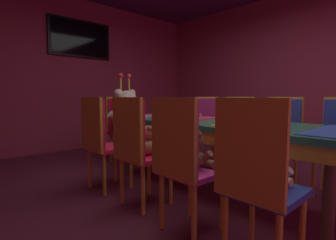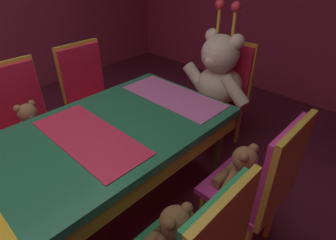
# 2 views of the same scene
# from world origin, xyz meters

# --- Properties ---
(ground_plane) EXTENTS (7.90, 7.90, 0.00)m
(ground_plane) POSITION_xyz_m (0.00, 0.00, 0.00)
(ground_plane) COLOR #591E33
(wall_back) EXTENTS (5.20, 0.12, 2.80)m
(wall_back) POSITION_xyz_m (0.00, 3.20, 1.40)
(wall_back) COLOR #99334C
(wall_back) RESTS_ON ground_plane
(wall_right) EXTENTS (0.12, 6.40, 2.80)m
(wall_right) POSITION_xyz_m (2.60, 0.00, 1.40)
(wall_right) COLOR #99334C
(wall_right) RESTS_ON ground_plane
(banquet_table) EXTENTS (0.90, 2.48, 0.75)m
(banquet_table) POSITION_xyz_m (0.00, 0.00, 0.65)
(banquet_table) COLOR #26724C
(banquet_table) RESTS_ON ground_plane
(chair_left_0) EXTENTS (0.42, 0.41, 0.98)m
(chair_left_0) POSITION_xyz_m (-0.85, -0.88, 0.60)
(chair_left_0) COLOR #2D47B2
(chair_left_0) RESTS_ON ground_plane
(teddy_left_0) EXTENTS (0.22, 0.29, 0.27)m
(teddy_left_0) POSITION_xyz_m (-0.70, -0.88, 0.57)
(teddy_left_0) COLOR beige
(teddy_left_0) RESTS_ON chair_left_0
(chair_left_1) EXTENTS (0.42, 0.41, 0.98)m
(chair_left_1) POSITION_xyz_m (-0.86, -0.32, 0.60)
(chair_left_1) COLOR #CC338C
(chair_left_1) RESTS_ON ground_plane
(teddy_left_1) EXTENTS (0.24, 0.31, 0.29)m
(teddy_left_1) POSITION_xyz_m (-0.72, -0.32, 0.58)
(teddy_left_1) COLOR brown
(teddy_left_1) RESTS_ON chair_left_1
(chair_left_2) EXTENTS (0.42, 0.41, 0.98)m
(chair_left_2) POSITION_xyz_m (-0.83, 0.27, 0.60)
(chair_left_2) COLOR red
(chair_left_2) RESTS_ON ground_plane
(teddy_left_2) EXTENTS (0.23, 0.29, 0.27)m
(teddy_left_2) POSITION_xyz_m (-0.69, 0.27, 0.58)
(teddy_left_2) COLOR #9E7247
(teddy_left_2) RESTS_ON chair_left_2
(chair_left_3) EXTENTS (0.42, 0.41, 0.98)m
(chair_left_3) POSITION_xyz_m (-0.86, 0.86, 0.60)
(chair_left_3) COLOR red
(chair_left_3) RESTS_ON ground_plane
(chair_right_1) EXTENTS (0.42, 0.41, 0.98)m
(chair_right_1) POSITION_xyz_m (0.83, -0.29, 0.60)
(chair_right_1) COLOR #2D47B2
(chair_right_1) RESTS_ON ground_plane
(teddy_right_1) EXTENTS (0.26, 0.34, 0.32)m
(teddy_right_1) POSITION_xyz_m (0.69, -0.29, 0.59)
(teddy_right_1) COLOR olive
(teddy_right_1) RESTS_ON chair_right_1
(chair_right_2) EXTENTS (0.42, 0.41, 0.98)m
(chair_right_2) POSITION_xyz_m (0.84, 0.31, 0.60)
(chair_right_2) COLOR #268C4C
(chair_right_2) RESTS_ON ground_plane
(teddy_right_2) EXTENTS (0.23, 0.30, 0.29)m
(teddy_right_2) POSITION_xyz_m (0.70, 0.31, 0.58)
(teddy_right_2) COLOR brown
(teddy_right_2) RESTS_ON chair_right_2
(chair_right_3) EXTENTS (0.42, 0.41, 0.98)m
(chair_right_3) POSITION_xyz_m (0.84, 0.88, 0.60)
(chair_right_3) COLOR #CC338C
(chair_right_3) RESTS_ON ground_plane
(teddy_right_3) EXTENTS (0.24, 0.31, 0.29)m
(teddy_right_3) POSITION_xyz_m (0.70, 0.88, 0.58)
(teddy_right_3) COLOR olive
(teddy_right_3) RESTS_ON chair_right_3
(throne_chair) EXTENTS (0.41, 0.42, 0.98)m
(throne_chair) POSITION_xyz_m (0.00, 1.78, 0.60)
(throne_chair) COLOR red
(throne_chair) RESTS_ON ground_plane
(king_teddy_bear) EXTENTS (0.68, 0.52, 0.87)m
(king_teddy_bear) POSITION_xyz_m (-0.00, 1.62, 0.74)
(king_teddy_bear) COLOR beige
(king_teddy_bear) RESTS_ON throne_chair
(wall_tv) EXTENTS (1.16, 0.06, 0.67)m
(wall_tv) POSITION_xyz_m (0.00, 3.11, 2.05)
(wall_tv) COLOR black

